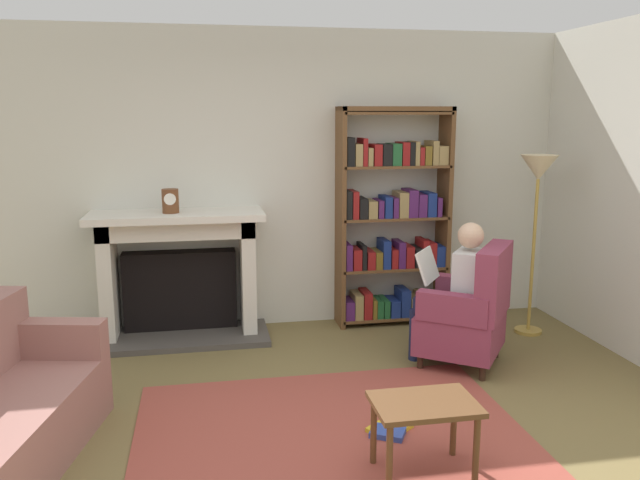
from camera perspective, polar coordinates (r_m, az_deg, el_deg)
ground at (r=3.88m, az=1.90°, el=-19.02°), size 14.00×14.00×0.00m
back_wall at (r=5.89m, az=-3.38°, el=5.35°), size 5.60×0.10×2.70m
side_wall_right at (r=5.68m, az=26.17°, el=3.99°), size 0.10×5.20×2.70m
area_rug at (r=4.13m, az=0.97°, el=-16.89°), size 2.40×1.80×0.01m
fireplace at (r=5.74m, az=-12.47°, el=-2.74°), size 1.51×0.64×1.13m
mantel_clock at (r=5.52m, az=-13.23°, el=3.42°), size 0.14×0.14×0.20m
bookshelf at (r=5.94m, az=6.51°, el=1.74°), size 1.03×0.32×2.02m
armchair_reading at (r=5.14m, az=13.21°, el=-6.38°), size 0.88×0.88×0.97m
seated_reader at (r=5.11m, az=12.02°, el=-4.13°), size 0.59×0.56×1.14m
side_table at (r=3.61m, az=9.31°, el=-15.02°), size 0.56×0.39×0.43m
scattered_books at (r=4.14m, az=6.17°, el=-16.52°), size 0.32×0.33×0.03m
floor_lamp at (r=5.87m, az=18.89°, el=4.80°), size 0.32×0.32×1.60m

